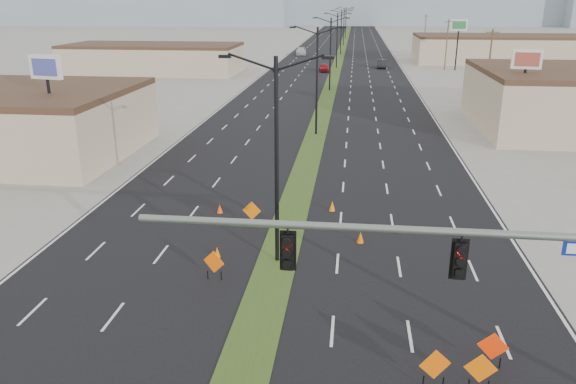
# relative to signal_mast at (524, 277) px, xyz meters

# --- Properties ---
(road_surface) EXTENTS (25.00, 400.00, 0.02)m
(road_surface) POSITION_rel_signal_mast_xyz_m (-8.56, 98.00, -4.79)
(road_surface) COLOR black
(road_surface) RESTS_ON ground
(median_strip) EXTENTS (2.00, 400.00, 0.04)m
(median_strip) POSITION_rel_signal_mast_xyz_m (-8.56, 98.00, -4.79)
(median_strip) COLOR #2B4F1C
(median_strip) RESTS_ON ground
(building_sw_far) EXTENTS (30.00, 14.00, 4.50)m
(building_sw_far) POSITION_rel_signal_mast_xyz_m (-40.56, 83.00, -2.54)
(building_sw_far) COLOR tan
(building_sw_far) RESTS_ON ground
(building_se_far) EXTENTS (44.00, 16.00, 5.00)m
(building_se_far) POSITION_rel_signal_mast_xyz_m (29.44, 108.00, -2.29)
(building_se_far) COLOR tan
(building_se_far) RESTS_ON ground
(mesa_west) EXTENTS (180.00, 50.00, 22.00)m
(mesa_west) POSITION_rel_signal_mast_xyz_m (-128.56, 278.00, 6.21)
(mesa_west) COLOR #8291A1
(mesa_west) RESTS_ON ground
(signal_mast) EXTENTS (16.30, 0.60, 8.00)m
(signal_mast) POSITION_rel_signal_mast_xyz_m (0.00, 0.00, 0.00)
(signal_mast) COLOR slate
(signal_mast) RESTS_ON ground
(streetlight_0) EXTENTS (5.15, 0.24, 10.02)m
(streetlight_0) POSITION_rel_signal_mast_xyz_m (-8.56, 10.00, 0.63)
(streetlight_0) COLOR black
(streetlight_0) RESTS_ON ground
(streetlight_1) EXTENTS (5.15, 0.24, 10.02)m
(streetlight_1) POSITION_rel_signal_mast_xyz_m (-8.56, 38.00, 0.63)
(streetlight_1) COLOR black
(streetlight_1) RESTS_ON ground
(streetlight_2) EXTENTS (5.15, 0.24, 10.02)m
(streetlight_2) POSITION_rel_signal_mast_xyz_m (-8.56, 66.00, 0.63)
(streetlight_2) COLOR black
(streetlight_2) RESTS_ON ground
(streetlight_3) EXTENTS (5.15, 0.24, 10.02)m
(streetlight_3) POSITION_rel_signal_mast_xyz_m (-8.56, 94.00, 0.63)
(streetlight_3) COLOR black
(streetlight_3) RESTS_ON ground
(streetlight_4) EXTENTS (5.15, 0.24, 10.02)m
(streetlight_4) POSITION_rel_signal_mast_xyz_m (-8.56, 122.00, 0.63)
(streetlight_4) COLOR black
(streetlight_4) RESTS_ON ground
(streetlight_5) EXTENTS (5.15, 0.24, 10.02)m
(streetlight_5) POSITION_rel_signal_mast_xyz_m (-8.56, 150.00, 0.63)
(streetlight_5) COLOR black
(streetlight_5) RESTS_ON ground
(streetlight_6) EXTENTS (5.15, 0.24, 10.02)m
(streetlight_6) POSITION_rel_signal_mast_xyz_m (-8.56, 178.00, 0.63)
(streetlight_6) COLOR black
(streetlight_6) RESTS_ON ground
(utility_pole_1) EXTENTS (1.60, 0.20, 9.00)m
(utility_pole_1) POSITION_rel_signal_mast_xyz_m (11.44, 58.00, -0.12)
(utility_pole_1) COLOR #4C3823
(utility_pole_1) RESTS_ON ground
(utility_pole_2) EXTENTS (1.60, 0.20, 9.00)m
(utility_pole_2) POSITION_rel_signal_mast_xyz_m (11.44, 93.00, -0.12)
(utility_pole_2) COLOR #4C3823
(utility_pole_2) RESTS_ON ground
(utility_pole_3) EXTENTS (1.60, 0.20, 9.00)m
(utility_pole_3) POSITION_rel_signal_mast_xyz_m (11.44, 128.00, -0.12)
(utility_pole_3) COLOR #4C3823
(utility_pole_3) RESTS_ON ground
(car_left) EXTENTS (2.16, 4.30, 1.41)m
(car_left) POSITION_rel_signal_mast_xyz_m (-10.56, 88.16, -4.09)
(car_left) COLOR maroon
(car_left) RESTS_ON ground
(car_mid) EXTENTS (1.77, 4.75, 1.55)m
(car_mid) POSITION_rel_signal_mast_xyz_m (-0.01, 94.86, -4.02)
(car_mid) COLOR black
(car_mid) RESTS_ON ground
(car_far) EXTENTS (2.89, 5.87, 1.64)m
(car_far) POSITION_rel_signal_mast_xyz_m (-17.74, 119.37, -3.97)
(car_far) COLOR silver
(car_far) RESTS_ON ground
(construction_sign_1) EXTENTS (1.05, 0.40, 1.46)m
(construction_sign_1) POSITION_rel_signal_mast_xyz_m (-11.18, 7.68, -3.94)
(construction_sign_1) COLOR #EE5605
(construction_sign_1) RESTS_ON ground
(construction_sign_2) EXTENTS (1.10, 0.16, 1.46)m
(construction_sign_2) POSITION_rel_signal_mast_xyz_m (-10.63, 14.44, -3.94)
(construction_sign_2) COLOR #EB6504
(construction_sign_2) RESTS_ON ground
(construction_sign_3) EXTENTS (1.09, 0.34, 1.49)m
(construction_sign_3) POSITION_rel_signal_mast_xyz_m (-2.06, 1.00, -3.92)
(construction_sign_3) COLOR #DA5204
(construction_sign_3) RESTS_ON ground
(construction_sign_4) EXTENTS (1.08, 0.09, 1.44)m
(construction_sign_4) POSITION_rel_signal_mast_xyz_m (-0.59, 1.00, -3.95)
(construction_sign_4) COLOR #E45B04
(construction_sign_4) RESTS_ON ground
(construction_sign_5) EXTENTS (1.06, 0.20, 1.42)m
(construction_sign_5) POSITION_rel_signal_mast_xyz_m (0.10, 2.34, -3.96)
(construction_sign_5) COLOR #FC3105
(construction_sign_5) RESTS_ON ground
(cone_0) EXTENTS (0.44, 0.44, 0.58)m
(cone_0) POSITION_rel_signal_mast_xyz_m (-11.61, 10.01, -4.50)
(cone_0) COLOR #D66C04
(cone_0) RESTS_ON ground
(cone_1) EXTENTS (0.42, 0.42, 0.64)m
(cone_1) POSITION_rel_signal_mast_xyz_m (-4.42, 12.69, -4.47)
(cone_1) COLOR #EB5704
(cone_1) RESTS_ON ground
(cone_2) EXTENTS (0.48, 0.48, 0.64)m
(cone_2) POSITION_rel_signal_mast_xyz_m (-6.13, 17.31, -4.47)
(cone_2) COLOR orange
(cone_2) RESTS_ON ground
(cone_3) EXTENTS (0.43, 0.43, 0.60)m
(cone_3) POSITION_rel_signal_mast_xyz_m (-12.93, 16.16, -4.49)
(cone_3) COLOR #FF4805
(cone_3) RESTS_ON ground
(pole_sign_west) EXTENTS (2.76, 0.89, 8.40)m
(pole_sign_west) POSITION_rel_signal_mast_xyz_m (-28.49, 25.91, 2.00)
(pole_sign_west) COLOR black
(pole_sign_west) RESTS_ON ground
(pole_sign_east_near) EXTENTS (2.66, 0.67, 8.10)m
(pole_sign_east_near) POSITION_rel_signal_mast_xyz_m (10.47, 39.19, 1.73)
(pole_sign_east_near) COLOR black
(pole_sign_east_near) RESTS_ON ground
(pole_sign_east_far) EXTENTS (2.95, 0.83, 8.99)m
(pole_sign_east_far) POSITION_rel_signal_mast_xyz_m (13.37, 93.17, 2.51)
(pole_sign_east_far) COLOR black
(pole_sign_east_far) RESTS_ON ground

